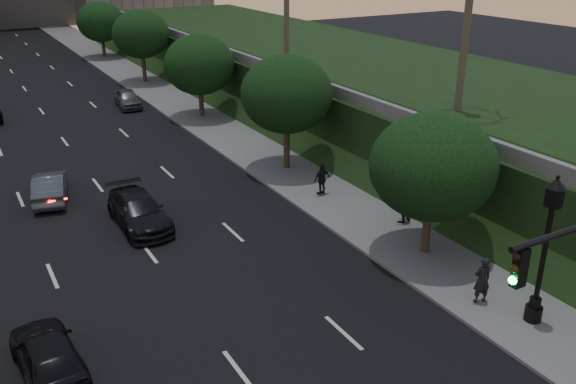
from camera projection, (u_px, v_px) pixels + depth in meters
road_surface at (71, 150)px, 39.18m from camera, size 16.00×140.00×0.02m
sidewalk_right at (217, 127)px, 43.86m from camera, size 4.50×140.00×0.15m
embankment at (367, 87)px, 46.91m from camera, size 18.00×90.00×4.00m
parapet_wall at (270, 67)px, 42.10m from camera, size 0.35×90.00×0.70m
tree_right_a at (433, 166)px, 24.74m from camera, size 5.20×5.20×6.24m
tree_right_b at (287, 94)px, 34.16m from camera, size 5.20×5.20×6.74m
tree_right_c at (199, 65)px, 44.77m from camera, size 5.20×5.20×6.24m
tree_right_d at (141, 34)px, 55.79m from camera, size 5.20×5.20×6.74m
tree_right_e at (101, 22)px, 68.00m from camera, size 5.20×5.20×6.24m
street_lamp at (543, 258)px, 20.53m from camera, size 0.64×0.64×5.62m
sedan_near_left at (48, 354)px, 18.74m from camera, size 2.04×4.50×1.50m
sedan_mid_left at (50, 187)px, 31.49m from camera, size 2.43×4.60×1.44m
sedan_near_right at (139, 211)px, 28.62m from camera, size 2.10×5.15×1.50m
sedan_far_right at (128, 98)px, 48.93m from camera, size 2.04×4.34×1.44m
pedestrian_a at (482, 280)px, 22.21m from camera, size 0.76×0.60×1.84m
pedestrian_b at (403, 203)px, 28.60m from camera, size 1.05×0.88×1.93m
pedestrian_c at (322, 179)px, 31.72m from camera, size 1.07×0.56×1.73m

